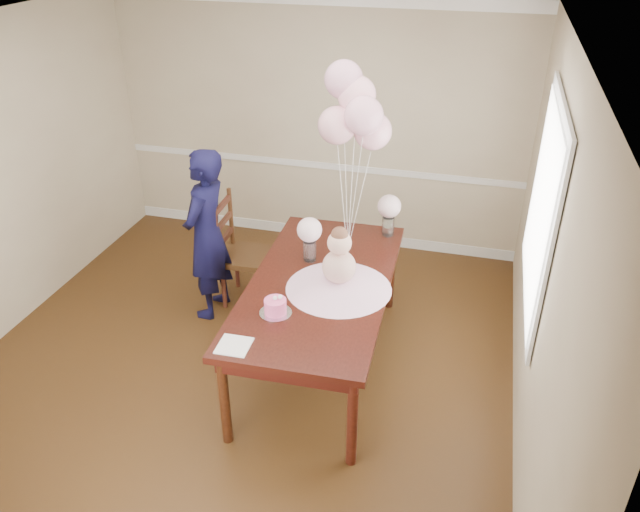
# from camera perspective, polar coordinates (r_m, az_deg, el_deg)

# --- Properties ---
(floor) EXTENTS (4.50, 5.00, 0.00)m
(floor) POSITION_cam_1_polar(r_m,az_deg,el_deg) (5.43, -7.37, -10.13)
(floor) COLOR black
(floor) RESTS_ON ground
(ceiling) EXTENTS (4.50, 5.00, 0.02)m
(ceiling) POSITION_cam_1_polar(r_m,az_deg,el_deg) (4.26, -9.81, 19.05)
(ceiling) COLOR white
(ceiling) RESTS_ON wall_back
(wall_back) EXTENTS (4.50, 0.02, 2.70)m
(wall_back) POSITION_cam_1_polar(r_m,az_deg,el_deg) (6.88, -0.28, 11.85)
(wall_back) COLOR tan
(wall_back) RESTS_ON floor
(wall_right) EXTENTS (0.02, 5.00, 2.70)m
(wall_right) POSITION_cam_1_polar(r_m,az_deg,el_deg) (4.39, 19.81, -0.96)
(wall_right) COLOR tan
(wall_right) RESTS_ON floor
(chair_rail_trim) EXTENTS (4.50, 0.02, 0.07)m
(chair_rail_trim) POSITION_cam_1_polar(r_m,az_deg,el_deg) (7.02, -0.30, 8.33)
(chair_rail_trim) COLOR silver
(chair_rail_trim) RESTS_ON wall_back
(baseboard_trim) EXTENTS (4.50, 0.02, 0.12)m
(baseboard_trim) POSITION_cam_1_polar(r_m,az_deg,el_deg) (7.37, -0.28, 2.23)
(baseboard_trim) COLOR silver
(baseboard_trim) RESTS_ON floor
(window_frame) EXTENTS (0.02, 1.66, 1.56)m
(window_frame) POSITION_cam_1_polar(r_m,az_deg,el_deg) (4.74, 19.72, 4.14)
(window_frame) COLOR silver
(window_frame) RESTS_ON wall_right
(window_blinds) EXTENTS (0.01, 1.50, 1.40)m
(window_blinds) POSITION_cam_1_polar(r_m,az_deg,el_deg) (4.74, 19.51, 4.17)
(window_blinds) COLOR white
(window_blinds) RESTS_ON wall_right
(dining_table_top) EXTENTS (1.17, 2.23, 0.05)m
(dining_table_top) POSITION_cam_1_polar(r_m,az_deg,el_deg) (4.97, -0.02, -2.68)
(dining_table_top) COLOR black
(dining_table_top) RESTS_ON table_leg_fl
(table_apron) EXTENTS (1.06, 2.12, 0.11)m
(table_apron) POSITION_cam_1_polar(r_m,az_deg,el_deg) (5.02, -0.02, -3.47)
(table_apron) COLOR black
(table_apron) RESTS_ON table_leg_fl
(table_leg_fl) EXTENTS (0.08, 0.08, 0.77)m
(table_leg_fl) POSITION_cam_1_polar(r_m,az_deg,el_deg) (4.58, -8.74, -12.92)
(table_leg_fl) COLOR black
(table_leg_fl) RESTS_ON floor
(table_leg_fr) EXTENTS (0.08, 0.08, 0.77)m
(table_leg_fr) POSITION_cam_1_polar(r_m,az_deg,el_deg) (4.38, 2.96, -14.90)
(table_leg_fr) COLOR black
(table_leg_fr) RESTS_ON floor
(table_leg_bl) EXTENTS (0.08, 0.08, 0.77)m
(table_leg_bl) POSITION_cam_1_polar(r_m,az_deg,el_deg) (6.12, -2.07, -0.48)
(table_leg_bl) COLOR black
(table_leg_bl) RESTS_ON floor
(table_leg_br) EXTENTS (0.08, 0.08, 0.77)m
(table_leg_br) POSITION_cam_1_polar(r_m,az_deg,el_deg) (5.97, 6.49, -1.48)
(table_leg_br) COLOR black
(table_leg_br) RESTS_ON floor
(baby_skirt) EXTENTS (0.86, 0.86, 0.11)m
(baby_skirt) POSITION_cam_1_polar(r_m,az_deg,el_deg) (4.86, 1.73, -2.43)
(baby_skirt) COLOR #EAACD2
(baby_skirt) RESTS_ON dining_table_top
(baby_torso) EXTENTS (0.26, 0.26, 0.26)m
(baby_torso) POSITION_cam_1_polar(r_m,az_deg,el_deg) (4.78, 1.75, -0.98)
(baby_torso) COLOR pink
(baby_torso) RESTS_ON baby_skirt
(baby_head) EXTENTS (0.19, 0.19, 0.19)m
(baby_head) POSITION_cam_1_polar(r_m,az_deg,el_deg) (4.68, 1.79, 1.21)
(baby_head) COLOR beige
(baby_head) RESTS_ON baby_torso
(baby_hair) EXTENTS (0.13, 0.13, 0.13)m
(baby_hair) POSITION_cam_1_polar(r_m,az_deg,el_deg) (4.65, 1.80, 1.92)
(baby_hair) COLOR brown
(baby_hair) RESTS_ON baby_head
(cake_platter) EXTENTS (0.25, 0.25, 0.01)m
(cake_platter) POSITION_cam_1_polar(r_m,az_deg,el_deg) (4.61, -4.08, -5.20)
(cake_platter) COLOR silver
(cake_platter) RESTS_ON dining_table_top
(birthday_cake) EXTENTS (0.17, 0.17, 0.11)m
(birthday_cake) POSITION_cam_1_polar(r_m,az_deg,el_deg) (4.58, -4.10, -4.60)
(birthday_cake) COLOR #FF5098
(birthday_cake) RESTS_ON cake_platter
(cake_flower_a) EXTENTS (0.03, 0.03, 0.03)m
(cake_flower_a) POSITION_cam_1_polar(r_m,az_deg,el_deg) (4.54, -4.14, -3.85)
(cake_flower_a) COLOR silver
(cake_flower_a) RESTS_ON birthday_cake
(cake_flower_b) EXTENTS (0.03, 0.03, 0.03)m
(cake_flower_b) POSITION_cam_1_polar(r_m,az_deg,el_deg) (4.55, -3.66, -3.76)
(cake_flower_b) COLOR white
(cake_flower_b) RESTS_ON birthday_cake
(rose_vase_near) EXTENTS (0.11, 0.11, 0.18)m
(rose_vase_near) POSITION_cam_1_polar(r_m,az_deg,el_deg) (5.22, -0.96, 0.49)
(rose_vase_near) COLOR silver
(rose_vase_near) RESTS_ON dining_table_top
(roses_near) EXTENTS (0.21, 0.21, 0.21)m
(roses_near) POSITION_cam_1_polar(r_m,az_deg,el_deg) (5.13, -0.97, 2.41)
(roses_near) COLOR #FFD5DD
(roses_near) RESTS_ON rose_vase_near
(rose_vase_far) EXTENTS (0.11, 0.11, 0.18)m
(rose_vase_far) POSITION_cam_1_polar(r_m,az_deg,el_deg) (5.66, 6.25, 2.74)
(rose_vase_far) COLOR white
(rose_vase_far) RESTS_ON dining_table_top
(roses_far) EXTENTS (0.21, 0.21, 0.21)m
(roses_far) POSITION_cam_1_polar(r_m,az_deg,el_deg) (5.57, 6.36, 4.54)
(roses_far) COLOR beige
(roses_far) RESTS_ON rose_vase_far
(napkin) EXTENTS (0.23, 0.23, 0.01)m
(napkin) POSITION_cam_1_polar(r_m,az_deg,el_deg) (4.32, -7.86, -8.11)
(napkin) COLOR white
(napkin) RESTS_ON dining_table_top
(balloon_weight) EXTENTS (0.05, 0.05, 0.02)m
(balloon_weight) POSITION_cam_1_polar(r_m,az_deg,el_deg) (5.44, 2.54, 0.83)
(balloon_weight) COLOR silver
(balloon_weight) RESTS_ON dining_table_top
(balloon_a) EXTENTS (0.31, 0.31, 0.31)m
(balloon_a) POSITION_cam_1_polar(r_m,az_deg,el_deg) (5.03, 1.57, 11.86)
(balloon_a) COLOR #ECA7B6
(balloon_a) RESTS_ON balloon_ribbon_a
(balloon_b) EXTENTS (0.31, 0.31, 0.31)m
(balloon_b) POSITION_cam_1_polar(r_m,az_deg,el_deg) (4.91, 4.02, 12.68)
(balloon_b) COLOR #F5AECB
(balloon_b) RESTS_ON balloon_ribbon_b
(balloon_c) EXTENTS (0.31, 0.31, 0.31)m
(balloon_c) POSITION_cam_1_polar(r_m,az_deg,el_deg) (5.05, 3.37, 14.47)
(balloon_c) COLOR #FFB4C8
(balloon_c) RESTS_ON balloon_ribbon_c
(balloon_d) EXTENTS (0.31, 0.31, 0.31)m
(balloon_d) POSITION_cam_1_polar(r_m,az_deg,el_deg) (5.06, 2.19, 15.82)
(balloon_d) COLOR #E19FBE
(balloon_d) RESTS_ON balloon_ribbon_d
(balloon_e) EXTENTS (0.31, 0.31, 0.31)m
(balloon_e) POSITION_cam_1_polar(r_m,az_deg,el_deg) (5.09, 4.85, 11.31)
(balloon_e) COLOR #FFB4CA
(balloon_e) RESTS_ON balloon_ribbon_e
(balloon_ribbon_a) EXTENTS (0.10, 0.01, 0.92)m
(balloon_ribbon_a) POSITION_cam_1_polar(r_m,az_deg,el_deg) (5.25, 2.07, 5.31)
(balloon_ribbon_a) COLOR white
(balloon_ribbon_a) RESTS_ON balloon_weight
(balloon_ribbon_b) EXTENTS (0.11, 0.05, 1.02)m
(balloon_ribbon_b) POSITION_cam_1_polar(r_m,az_deg,el_deg) (5.18, 3.21, 5.62)
(balloon_ribbon_b) COLOR white
(balloon_ribbon_b) RESTS_ON balloon_weight
(balloon_ribbon_c) EXTENTS (0.02, 0.10, 1.14)m
(balloon_ribbon_c) POSITION_cam_1_polar(r_m,az_deg,el_deg) (5.24, 2.91, 6.57)
(balloon_ribbon_c) COLOR white
(balloon_ribbon_c) RESTS_ON balloon_weight
(balloon_ribbon_d) EXTENTS (0.10, 0.11, 1.24)m
(balloon_ribbon_d) POSITION_cam_1_polar(r_m,az_deg,el_deg) (5.24, 2.36, 7.22)
(balloon_ribbon_d) COLOR white
(balloon_ribbon_d) RESTS_ON balloon_weight
(balloon_ribbon_e) EXTENTS (0.15, 0.09, 0.85)m
(balloon_ribbon_e) POSITION_cam_1_polar(r_m,az_deg,el_deg) (5.28, 3.62, 5.08)
(balloon_ribbon_e) COLOR white
(balloon_ribbon_e) RESTS_ON balloon_weight
(dining_chair_seat) EXTENTS (0.49, 0.49, 0.05)m
(dining_chair_seat) POSITION_cam_1_polar(r_m,az_deg,el_deg) (6.04, -6.64, -0.05)
(dining_chair_seat) COLOR #331E0E
(dining_chair_seat) RESTS_ON chair_leg_fl
(chair_leg_fl) EXTENTS (0.04, 0.04, 0.46)m
(chair_leg_fl) POSITION_cam_1_polar(r_m,az_deg,el_deg) (6.07, -8.80, -2.80)
(chair_leg_fl) COLOR #3A180F
(chair_leg_fl) RESTS_ON floor
(chair_leg_fr) EXTENTS (0.04, 0.04, 0.46)m
(chair_leg_fr) POSITION_cam_1_polar(r_m,az_deg,el_deg) (5.96, -5.32, -3.24)
(chair_leg_fr) COLOR #3C1510
(chair_leg_fr) RESTS_ON floor
(chair_leg_bl) EXTENTS (0.04, 0.04, 0.46)m
(chair_leg_bl) POSITION_cam_1_polar(r_m,az_deg,el_deg) (6.38, -7.62, -0.99)
(chair_leg_bl) COLOR #3D1710
(chair_leg_bl) RESTS_ON floor
(chair_leg_br) EXTENTS (0.04, 0.04, 0.46)m
(chair_leg_br) POSITION_cam_1_polar(r_m,az_deg,el_deg) (6.27, -4.29, -1.38)
(chair_leg_br) COLOR #3A1710
(chair_leg_br) RESTS_ON floor
(chair_back_post_l) EXTENTS (0.04, 0.04, 0.60)m
(chair_back_post_l) POSITION_cam_1_polar(r_m,az_deg,el_deg) (5.80, -9.42, 1.92)
(chair_back_post_l) COLOR #37190F
(chair_back_post_l) RESTS_ON dining_chair_seat
(chair_back_post_r) EXTENTS (0.04, 0.04, 0.60)m
(chair_back_post_r) POSITION_cam_1_polar(r_m,az_deg,el_deg) (6.12, -8.15, 3.56)
(chair_back_post_r) COLOR #371E0F
(chair_back_post_r) RESTS_ON dining_chair_seat
(chair_slat_low) EXTENTS (0.05, 0.43, 0.05)m
(chair_slat_low) POSITION_cam_1_polar(r_m,az_deg,el_deg) (6.02, -8.68, 1.67)
(chair_slat_low) COLOR #33160E
(chair_slat_low) RESTS_ON dining_chair_seat
(chair_slat_mid) EXTENTS (0.05, 0.43, 0.05)m
(chair_slat_mid) POSITION_cam_1_polar(r_m,az_deg,el_deg) (5.94, -8.80, 3.13)
(chair_slat_mid) COLOR #34170E
(chair_slat_mid) RESTS_ON dining_chair_seat
(chair_slat_top) EXTENTS (0.05, 0.43, 0.05)m
(chair_slat_top) POSITION_cam_1_polar(r_m,az_deg,el_deg) (5.87, -8.93, 4.63)
(chair_slat_top) COLOR #36160E
(chair_slat_top) RESTS_ON dining_chair_seat
(woman) EXTENTS (0.43, 0.62, 1.64)m
(woman) POSITION_cam_1_polar(r_m,az_deg,el_deg) (5.76, -10.29, 1.91)
(woman) COLOR black
(woman) RESTS_ON floor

